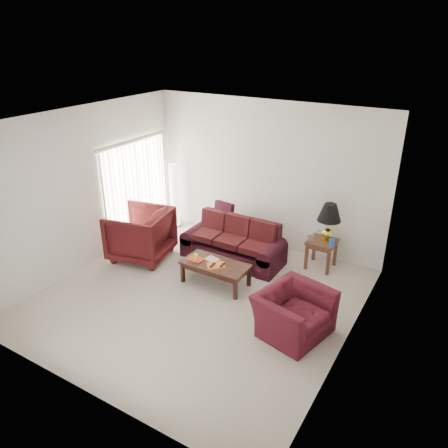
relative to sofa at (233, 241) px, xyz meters
The scene contains 19 objects.
floor 1.52m from the sofa, 83.77° to the right, with size 5.00×5.00×0.00m, color beige.
blinds 2.36m from the sofa, behind, with size 0.10×2.00×2.16m, color silver.
sofa is the anchor object (origin of this frame).
throw_pillow 0.89m from the sofa, 133.10° to the left, with size 0.43×0.12×0.43m, color black.
end_table 1.71m from the sofa, 21.09° to the left, with size 0.52×0.52×0.57m, color brown, non-canonical shape.
table_lamp 1.86m from the sofa, 22.22° to the left, with size 0.44×0.44×0.73m, color gold, non-canonical shape.
clock 1.51m from the sofa, 20.27° to the left, with size 0.12×0.04×0.12m, color #AEAEB2.
blue_canister 1.88m from the sofa, 14.73° to the left, with size 0.10×0.10×0.15m, color #1A4AA9.
picture_frame 1.72m from the sofa, 30.08° to the left, with size 0.14×0.02×0.18m, color #ADAEB2.
floor_lamp 2.12m from the sofa, 159.08° to the left, with size 0.24×0.24×1.50m, color white, non-canonical shape.
armchair_left 1.83m from the sofa, 152.81° to the right, with size 1.08×1.11×1.01m, color #420F10.
armchair_right 2.42m from the sofa, 38.08° to the right, with size 1.05×0.92×0.68m, color #48101C.
coffee_table 0.97m from the sofa, 79.12° to the right, with size 1.19×0.60×0.42m, color black, non-canonical shape.
magazine_red 1.01m from the sofa, 101.49° to the right, with size 0.28×0.21×0.02m, color red.
magazine_white 0.85m from the sofa, 86.27° to the right, with size 0.25×0.19×0.01m, color beige.
magazine_orange 1.03m from the sofa, 76.90° to the right, with size 0.31×0.23×0.02m, color #F35C1C.
remote_a 1.07m from the sofa, 79.57° to the right, with size 0.05×0.16×0.02m, color black.
remote_b 1.02m from the sofa, 70.58° to the right, with size 0.04×0.15×0.02m, color black.
yellow_glass 1.05m from the sofa, 99.56° to the right, with size 0.08×0.08×0.13m, color #EDFC38.
Camera 1 is at (3.61, -5.19, 4.23)m, focal length 35.00 mm.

